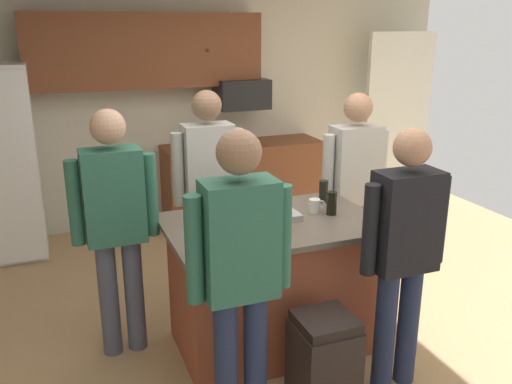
{
  "coord_description": "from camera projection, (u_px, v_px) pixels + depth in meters",
  "views": [
    {
      "loc": [
        -1.43,
        -3.16,
        2.2
      ],
      "look_at": [
        -0.1,
        0.27,
        1.05
      ],
      "focal_mm": 38.04,
      "sensor_mm": 36.0,
      "label": 1
    }
  ],
  "objects": [
    {
      "name": "mug_blue_stoneware",
      "position": [
        315.0,
        206.0,
        3.78
      ],
      "size": [
        0.12,
        0.08,
        0.1
      ],
      "color": "white",
      "rests_on": "kitchen_island"
    },
    {
      "name": "floor",
      "position": [
        282.0,
        338.0,
        3.96
      ],
      "size": [
        7.04,
        7.04,
        0.0
      ],
      "primitive_type": "plane",
      "color": "tan",
      "rests_on": "ground"
    },
    {
      "name": "glass_pilsner",
      "position": [
        332.0,
        203.0,
        3.73
      ],
      "size": [
        0.07,
        0.07,
        0.16
      ],
      "color": "black",
      "rests_on": "kitchen_island"
    },
    {
      "name": "french_door_window_panel",
      "position": [
        397.0,
        116.0,
        6.66
      ],
      "size": [
        0.9,
        0.06,
        2.0
      ],
      "primitive_type": "cube",
      "color": "white",
      "rests_on": "ground"
    },
    {
      "name": "person_elder_center",
      "position": [
        209.0,
        183.0,
        4.23
      ],
      "size": [
        0.57,
        0.23,
        1.72
      ],
      "rotation": [
        0.0,
        0.0,
        -1.32
      ],
      "color": "#4C5166",
      "rests_on": "ground"
    },
    {
      "name": "glass_dark_ale",
      "position": [
        193.0,
        212.0,
        3.62
      ],
      "size": [
        0.06,
        0.06,
        0.13
      ],
      "color": "black",
      "rests_on": "kitchen_island"
    },
    {
      "name": "cabinet_run_lower",
      "position": [
        243.0,
        181.0,
        6.24
      ],
      "size": [
        1.8,
        0.63,
        0.9
      ],
      "color": "brown",
      "rests_on": "ground"
    },
    {
      "name": "glass_short_whisky",
      "position": [
        230.0,
        225.0,
        3.35
      ],
      "size": [
        0.06,
        0.06,
        0.14
      ],
      "color": "black",
      "rests_on": "kitchen_island"
    },
    {
      "name": "person_guest_by_door",
      "position": [
        404.0,
        246.0,
        3.19
      ],
      "size": [
        0.57,
        0.22,
        1.65
      ],
      "rotation": [
        0.0,
        0.0,
        2.24
      ],
      "color": "#232D4C",
      "rests_on": "ground"
    },
    {
      "name": "mug_ceramic_white",
      "position": [
        220.0,
        221.0,
        3.48
      ],
      "size": [
        0.13,
        0.09,
        0.11
      ],
      "color": "#4C6B99",
      "rests_on": "kitchen_island"
    },
    {
      "name": "serving_tray",
      "position": [
        264.0,
        215.0,
        3.68
      ],
      "size": [
        0.44,
        0.3,
        0.04
      ],
      "color": "#B7B7BC",
      "rests_on": "kitchen_island"
    },
    {
      "name": "person_host_foreground",
      "position": [
        240.0,
        267.0,
        2.79
      ],
      "size": [
        0.57,
        0.23,
        1.72
      ],
      "rotation": [
        0.0,
        0.0,
        0.98
      ],
      "color": "#232D4C",
      "rests_on": "ground"
    },
    {
      "name": "cabinet_run_upper",
      "position": [
        146.0,
        51.0,
        5.56
      ],
      "size": [
        2.4,
        0.38,
        0.75
      ],
      "color": "brown"
    },
    {
      "name": "tumbler_amber",
      "position": [
        324.0,
        191.0,
        4.0
      ],
      "size": [
        0.07,
        0.07,
        0.16
      ],
      "color": "black",
      "rests_on": "kitchen_island"
    },
    {
      "name": "back_wall",
      "position": [
        182.0,
        107.0,
        6.06
      ],
      "size": [
        6.4,
        0.1,
        2.6
      ],
      "primitive_type": "cube",
      "color": "beige",
      "rests_on": "ground"
    },
    {
      "name": "microwave_over_range",
      "position": [
        242.0,
        94.0,
        5.96
      ],
      "size": [
        0.56,
        0.4,
        0.32
      ],
      "primitive_type": "cube",
      "color": "black"
    },
    {
      "name": "glass_stout_tall",
      "position": [
        284.0,
        219.0,
        3.44
      ],
      "size": [
        0.07,
        0.07,
        0.16
      ],
      "color": "black",
      "rests_on": "kitchen_island"
    },
    {
      "name": "person_guest_right",
      "position": [
        115.0,
        218.0,
        3.53
      ],
      "size": [
        0.57,
        0.22,
        1.7
      ],
      "rotation": [
        0.0,
        0.0,
        -0.3
      ],
      "color": "#4C5166",
      "rests_on": "ground"
    },
    {
      "name": "trash_bin",
      "position": [
        324.0,
        364.0,
        3.16
      ],
      "size": [
        0.34,
        0.34,
        0.61
      ],
      "color": "black",
      "rests_on": "ground"
    },
    {
      "name": "person_guest_left",
      "position": [
        354.0,
        183.0,
        4.3
      ],
      "size": [
        0.57,
        0.22,
        1.69
      ],
      "rotation": [
        0.0,
        0.0,
        -2.68
      ],
      "color": "tan",
      "rests_on": "ground"
    },
    {
      "name": "kitchen_island",
      "position": [
        272.0,
        284.0,
        3.76
      ],
      "size": [
        1.42,
        0.92,
        0.93
      ],
      "color": "#9E4C33",
      "rests_on": "ground"
    }
  ]
}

